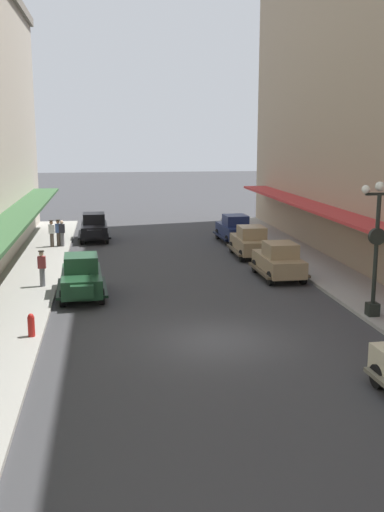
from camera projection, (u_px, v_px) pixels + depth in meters
ground_plane at (217, 341)px, 20.68m from camera, size 200.00×200.00×0.00m
parked_car_0 at (234, 228)px, 39.80m from camera, size 2.29×4.31×1.84m
parked_car_2 at (251, 241)px, 34.86m from camera, size 2.17×4.27×1.84m
parked_car_3 at (94, 227)px, 40.38m from camera, size 2.22×4.29×1.84m
parked_car_4 at (82, 276)px, 26.14m from camera, size 2.29×4.31×1.84m
parked_car_5 at (279, 260)px, 29.57m from camera, size 2.19×4.28×1.84m
lamp_post_with_clock at (376, 243)px, 22.51m from camera, size 1.42×0.44×5.16m
fire_hydrant at (31, 325)px, 20.59m from camera, size 0.24×0.24×0.82m
pedestrian_0 at (52, 233)px, 37.22m from camera, size 0.36×0.28×1.67m
pedestrian_2 at (62, 233)px, 37.45m from camera, size 0.36×0.24×1.64m
pedestrian_3 at (42, 268)px, 27.41m from camera, size 0.36×0.28×1.67m
pedestrian_5 at (58, 232)px, 37.52m from camera, size 0.36×0.28×1.67m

